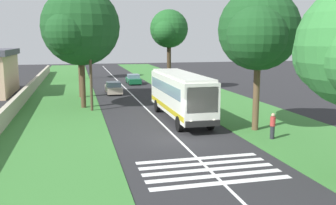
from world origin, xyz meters
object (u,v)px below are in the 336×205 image
object	(u,v)px
roadside_tree_left_2	(79,41)
pedestrian	(273,126)
roadside_tree_left_0	(79,28)
roadside_tree_left_1	(79,34)
trailing_car_1	(133,79)
roadside_tree_right_1	(168,30)
roadside_tree_right_0	(257,32)
utility_pole	(91,70)
coach_bus	(180,93)
trailing_car_0	(114,88)

from	to	relation	value
roadside_tree_left_2	pedestrian	size ratio (longest dim) A/B	5.20
roadside_tree_left_0	roadside_tree_left_1	world-z (taller)	roadside_tree_left_0
trailing_car_1	roadside_tree_left_2	world-z (taller)	roadside_tree_left_2
roadside_tree_left_1	roadside_tree_right_1	size ratio (longest dim) A/B	0.97
roadside_tree_right_0	roadside_tree_right_1	bearing A→B (deg)	2.12
roadside_tree_left_2	roadside_tree_left_0	bearing A→B (deg)	-179.79
trailing_car_1	utility_pole	world-z (taller)	utility_pole
coach_bus	roadside_tree_left_0	xyz separation A→B (m)	(7.18, 7.63, 5.30)
coach_bus	trailing_car_1	world-z (taller)	coach_bus
roadside_tree_left_0	roadside_tree_right_0	world-z (taller)	roadside_tree_left_0
coach_bus	roadside_tree_left_2	world-z (taller)	roadside_tree_left_2
trailing_car_0	roadside_tree_left_2	world-z (taller)	roadside_tree_left_2
trailing_car_1	roadside_tree_right_0	xyz separation A→B (m)	(-30.16, -4.03, 6.23)
trailing_car_0	roadside_tree_left_2	distance (m)	7.05
roadside_tree_left_1	roadside_tree_left_2	xyz separation A→B (m)	(-20.33, 0.22, -1.07)
coach_bus	trailing_car_1	bearing A→B (deg)	0.06
coach_bus	roadside_tree_left_0	size ratio (longest dim) A/B	1.00
roadside_tree_left_0	roadside_tree_right_0	bearing A→B (deg)	-136.10
roadside_tree_right_0	trailing_car_1	bearing A→B (deg)	7.62
trailing_car_1	utility_pole	bearing A→B (deg)	161.17
trailing_car_1	roadside_tree_left_0	world-z (taller)	roadside_tree_left_0
roadside_tree_left_0	roadside_tree_right_1	size ratio (longest dim) A/B	1.11
trailing_car_1	roadside_tree_right_1	bearing A→B (deg)	-158.40
trailing_car_0	utility_pole	bearing A→B (deg)	164.24
roadside_tree_left_1	roadside_tree_right_0	bearing A→B (deg)	-163.72
roadside_tree_right_1	roadside_tree_left_0	bearing A→B (deg)	132.58
trailing_car_1	roadside_tree_right_1	xyz separation A→B (m)	(-8.12, -3.22, 6.90)
roadside_tree_right_0	roadside_tree_right_1	xyz separation A→B (m)	(22.03, 0.82, 0.67)
trailing_car_1	roadside_tree_left_2	xyz separation A→B (m)	(-11.33, 7.63, 5.55)
trailing_car_1	pedestrian	size ratio (longest dim) A/B	2.54
roadside_tree_right_0	trailing_car_0	bearing A→B (deg)	20.52
trailing_car_1	roadside_tree_right_1	size ratio (longest dim) A/B	0.43
trailing_car_0	roadside_tree_right_0	xyz separation A→B (m)	(-20.88, -7.82, 6.23)
roadside_tree_left_1	roadside_tree_right_0	world-z (taller)	roadside_tree_right_0
trailing_car_0	roadside_tree_left_1	bearing A→B (deg)	11.21
trailing_car_1	utility_pole	distance (m)	21.19
trailing_car_1	roadside_tree_left_0	size ratio (longest dim) A/B	0.39
trailing_car_0	roadside_tree_left_1	xyz separation A→B (m)	(18.28, 3.62, 6.61)
coach_bus	trailing_car_1	xyz separation A→B (m)	(25.25, 0.03, -1.48)
roadside_tree_left_1	pedestrian	xyz separation A→B (m)	(-41.65, -11.56, -6.37)
roadside_tree_left_2	roadside_tree_right_1	bearing A→B (deg)	-73.55
roadside_tree_left_0	roadside_tree_right_1	bearing A→B (deg)	-47.42
utility_pole	roadside_tree_right_1	bearing A→B (deg)	-40.42
trailing_car_1	roadside_tree_left_2	size ratio (longest dim) A/B	0.49
trailing_car_0	pedestrian	world-z (taller)	pedestrian
roadside_tree_right_0	pedestrian	world-z (taller)	roadside_tree_right_0
trailing_car_0	roadside_tree_left_2	bearing A→B (deg)	118.12
roadside_tree_left_0	roadside_tree_right_1	world-z (taller)	roadside_tree_left_0
roadside_tree_right_0	utility_pole	bearing A→B (deg)	46.32
roadside_tree_left_1	coach_bus	bearing A→B (deg)	-167.76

